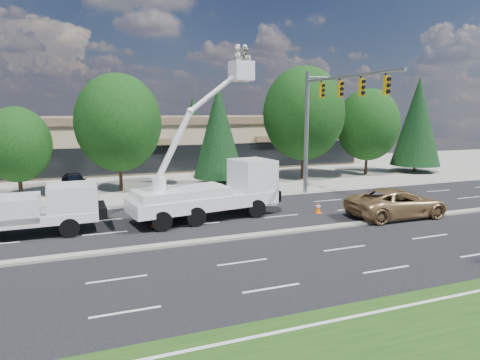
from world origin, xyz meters
name	(u,v)px	position (x,y,z in m)	size (l,w,h in m)	color
ground	(218,241)	(0.00, 0.00, 0.00)	(140.00, 140.00, 0.00)	black
concrete_apron	(150,179)	(0.00, 20.00, 0.01)	(140.00, 22.00, 0.01)	gray
road_median	(218,239)	(0.00, 0.00, 0.06)	(120.00, 0.55, 0.12)	gray
strip_mall	(134,141)	(0.00, 29.97, 2.83)	(50.40, 15.40, 5.50)	tan
tree_front_c	(17,145)	(-10.00, 15.00, 3.79)	(4.67, 4.67, 6.48)	#332114
tree_front_d	(118,123)	(-3.00, 15.00, 5.26)	(6.47, 6.47, 8.98)	#332114
tree_front_e	(218,131)	(5.00, 15.00, 4.50)	(4.25, 4.25, 8.39)	#332114
tree_front_f	(304,114)	(13.00, 15.00, 5.90)	(7.27, 7.27, 10.08)	#332114
tree_front_g	(368,125)	(20.00, 15.00, 4.84)	(5.96, 5.96, 8.27)	#332114
tree_front_h	(417,121)	(26.00, 15.00, 5.09)	(4.82, 4.82, 9.49)	#332114
tree_back_b	(91,115)	(-4.00, 42.00, 5.59)	(5.29, 5.29, 10.42)	#332114
tree_back_c	(193,123)	(10.00, 42.00, 4.28)	(4.05, 4.05, 7.98)	#332114
tree_back_d	(268,120)	(22.00, 42.00, 4.73)	(4.48, 4.48, 8.82)	#332114
signal_mast	(323,112)	(10.03, 7.04, 6.06)	(2.76, 10.16, 9.00)	gray
utility_pickup	(40,215)	(-8.02, 4.21, 1.01)	(6.47, 2.65, 2.46)	white
bucket_truck	(217,182)	(1.36, 4.33, 2.09)	(8.87, 3.90, 9.90)	white
traffic_cone_b	(155,220)	(-2.41, 3.63, 0.34)	(0.40, 0.40, 0.70)	#FF6808
traffic_cone_c	(202,215)	(0.30, 3.84, 0.34)	(0.40, 0.40, 0.70)	#FF6808
traffic_cone_d	(318,208)	(7.43, 3.11, 0.34)	(0.40, 0.40, 0.70)	#FF6808
minivan	(397,203)	(11.24, 0.60, 0.84)	(2.78, 6.04, 1.68)	tan
parked_car_west	(74,181)	(-6.39, 16.52, 0.69)	(1.63, 4.06, 1.38)	black
parked_car_east	(237,171)	(7.37, 17.04, 0.77)	(1.63, 4.67, 1.54)	black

